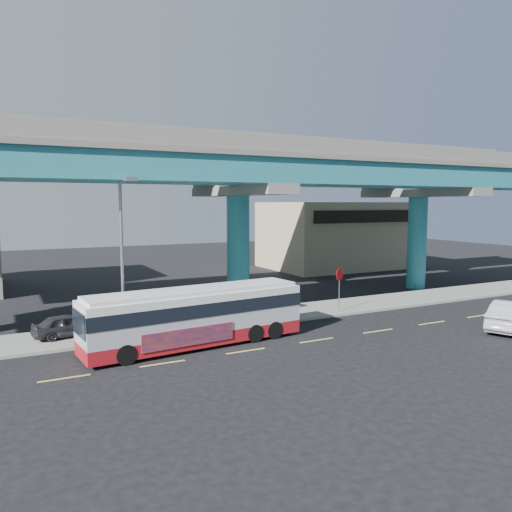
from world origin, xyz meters
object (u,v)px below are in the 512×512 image
transit_bus (196,314)px  stop_sign (340,280)px  street_lamp (124,235)px  parked_car (68,325)px

transit_bus → stop_sign: bearing=8.2°
street_lamp → stop_sign: 13.81m
transit_bus → street_lamp: street_lamp is taller
street_lamp → stop_sign: size_ratio=2.93×
stop_sign → parked_car: bearing=175.4°
transit_bus → parked_car: bearing=137.7°
street_lamp → parked_car: bearing=137.5°
parked_car → street_lamp: street_lamp is taller
transit_bus → parked_car: size_ratio=3.11×
parked_car → street_lamp: bearing=-141.1°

